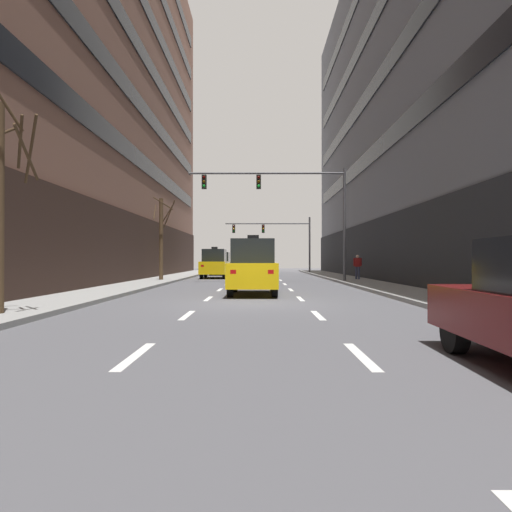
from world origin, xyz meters
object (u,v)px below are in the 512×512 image
Objects in this scene: car_driving_0 at (256,267)px; traffic_signal_1 at (278,234)px; pedestrian_0 at (358,265)px; taxi_driving_1 at (220,264)px; taxi_driving_3 at (215,264)px; taxi_driving_2 at (253,267)px; street_tree_0 at (161,237)px; street_tree_1 at (2,198)px; traffic_signal_0 at (291,198)px.

car_driving_0 is 0.50× the size of traffic_signal_1.
traffic_signal_1 is 5.54× the size of pedestrian_0.
car_driving_0 is 1.02× the size of taxi_driving_1.
traffic_signal_1 reaches higher than taxi_driving_3.
taxi_driving_2 is at bearing -79.45° from taxi_driving_3.
taxi_driving_2 reaches higher than pedestrian_0.
taxi_driving_3 is at bearing -112.96° from traffic_signal_1.
taxi_driving_1 is 0.49× the size of traffic_signal_1.
street_tree_0 is (-5.83, -10.57, 2.05)m from car_driving_0.
street_tree_1 reaches higher than taxi_driving_3.
taxi_driving_3 is 0.88× the size of street_tree_0.
pedestrian_0 is (4.41, 1.97, -4.05)m from traffic_signal_0.
traffic_signal_1 is at bearing 66.25° from street_tree_0.
car_driving_0 is at bearing 78.70° from street_tree_1.
pedestrian_0 is (9.77, -12.32, 0.01)m from taxi_driving_1.
pedestrian_0 is at bearing -51.56° from taxi_driving_1.
traffic_signal_0 reaches higher than traffic_signal_1.
street_tree_1 is at bearing -102.33° from traffic_signal_1.
taxi_driving_1 is at bearing 85.28° from street_tree_1.
taxi_driving_2 is 13.25m from pedestrian_0.
traffic_signal_1 is 18.26m from pedestrian_0.
street_tree_1 reaches higher than pedestrian_0.
street_tree_0 reaches higher than car_driving_0.
car_driving_0 is at bearing 124.11° from pedestrian_0.
taxi_driving_3 is at bearing 100.55° from taxi_driving_2.
street_tree_1 reaches higher than taxi_driving_2.
traffic_signal_0 is 1.10× the size of traffic_signal_1.
car_driving_0 is 0.81× the size of street_tree_1.
taxi_driving_1 reaches higher than pedestrian_0.
taxi_driving_2 reaches higher than car_driving_0.
pedestrian_0 is at bearing -55.89° from car_driving_0.
traffic_signal_1 reaches higher than street_tree_0.
car_driving_0 is 11.74m from pedestrian_0.
pedestrian_0 is at bearing 60.34° from taxi_driving_2.
street_tree_1 is at bearing -89.93° from street_tree_0.
traffic_signal_1 is (5.43, 5.17, 2.98)m from taxi_driving_1.
traffic_signal_0 is at bearing 77.31° from taxi_driving_2.
street_tree_0 is at bearing -101.31° from taxi_driving_1.
taxi_driving_1 is 7.32m from taxi_driving_3.
taxi_driving_1 reaches higher than car_driving_0.
traffic_signal_0 is at bearing -79.47° from car_driving_0.
taxi_driving_3 is 2.87× the size of pedestrian_0.
taxi_driving_2 is 29.23m from traffic_signal_1.
street_tree_0 is 0.96× the size of street_tree_1.
street_tree_0 is 18.47m from street_tree_1.
taxi_driving_1 is at bearing 140.88° from car_driving_0.
traffic_signal_0 is at bearing 65.31° from street_tree_1.
pedestrian_0 is (4.34, -17.48, -2.97)m from traffic_signal_1.
pedestrian_0 is (6.56, 11.51, -0.06)m from taxi_driving_2.
street_tree_1 is (0.02, -18.47, 0.02)m from street_tree_0.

